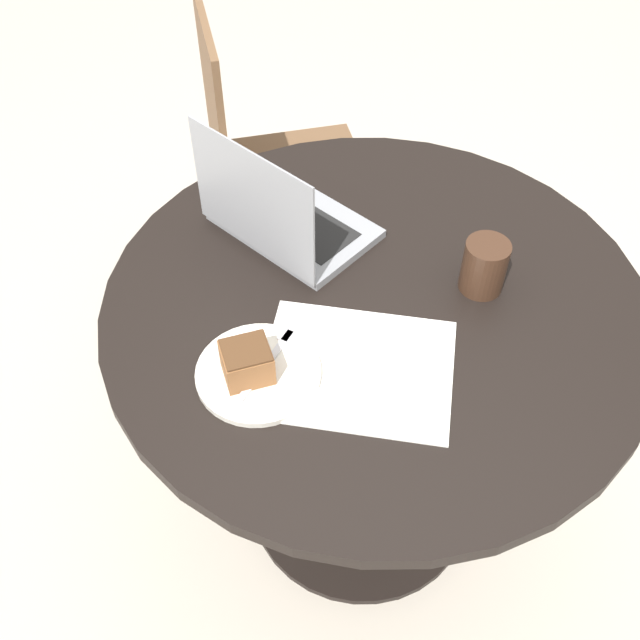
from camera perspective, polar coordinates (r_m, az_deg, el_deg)
ground_plane at (r=2.02m, az=3.04°, el=-13.34°), size 12.00×12.00×0.00m
dining_table at (r=1.53m, az=3.92°, el=-2.92°), size 1.02×1.02×0.76m
chair at (r=2.15m, az=-4.01°, el=11.32°), size 0.59×0.59×0.93m
paper_document at (r=1.28m, az=2.87°, el=-3.69°), size 0.41×0.39×0.00m
plate at (r=1.27m, az=-4.71°, el=-4.05°), size 0.21×0.21×0.01m
cake_slice at (r=1.24m, az=-5.60°, el=-3.19°), size 0.10×0.11×0.06m
fork at (r=1.28m, az=-3.69°, el=-2.83°), size 0.05×0.17×0.00m
coffee_glass at (r=1.40m, az=12.40°, el=4.02°), size 0.08×0.08×0.10m
laptop at (r=1.48m, az=-2.84°, el=7.79°), size 0.32×0.23×0.25m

